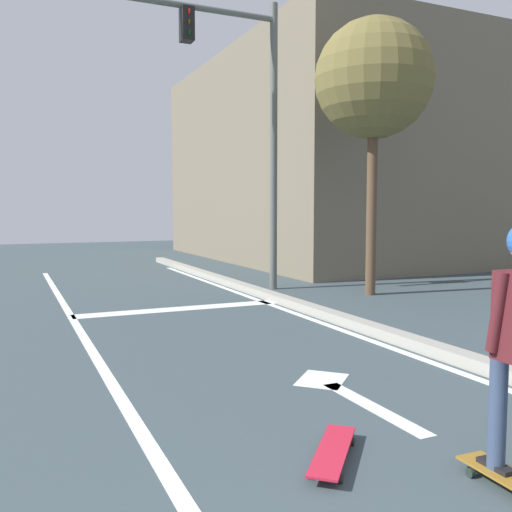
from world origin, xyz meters
TOP-DOWN VIEW (x-y plane):
  - lane_line_center at (-0.04, 6.00)m, footprint 0.12×20.00m
  - lane_line_curbside at (3.35, 6.00)m, footprint 0.12×20.00m
  - stop_bar at (1.73, 9.35)m, footprint 3.54×0.40m
  - lane_arrow_stem at (1.90, 4.07)m, footprint 0.16×1.40m
  - lane_arrow_head at (1.90, 4.92)m, footprint 0.71×0.71m
  - curb_strip at (3.60, 6.00)m, footprint 0.24×24.00m
  - spare_skateboard at (1.04, 3.34)m, footprint 0.72×0.78m
  - traffic_signal_mast at (3.52, 10.85)m, footprint 3.83×0.34m
  - roadside_tree at (5.68, 9.34)m, footprint 2.31×2.31m
  - building_block at (11.82, 17.19)m, footprint 12.65×11.82m

SIDE VIEW (x-z plane):
  - lane_line_center at x=-0.04m, z-range 0.00..0.01m
  - lane_line_curbside at x=3.35m, z-range 0.00..0.01m
  - stop_bar at x=1.73m, z-range 0.00..0.01m
  - lane_arrow_stem at x=1.90m, z-range 0.00..0.01m
  - lane_arrow_head at x=1.90m, z-range 0.00..0.01m
  - spare_skateboard at x=1.04m, z-range 0.03..0.11m
  - curb_strip at x=3.60m, z-range 0.00..0.14m
  - building_block at x=11.82m, z-range 0.00..6.75m
  - traffic_signal_mast at x=3.52m, z-range 0.97..6.92m
  - roadside_tree at x=5.68m, z-range 1.51..6.91m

